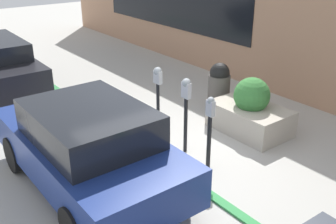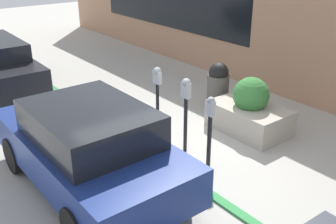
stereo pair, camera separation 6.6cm
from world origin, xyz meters
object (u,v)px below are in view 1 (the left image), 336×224
at_px(parking_meter_second, 186,101).
at_px(trash_bin, 219,86).
at_px(planter_box, 250,112).
at_px(parked_car_middle, 88,146).
at_px(parking_meter_nearest, 210,124).
at_px(parking_meter_middle, 158,87).

xyz_separation_m(parking_meter_second, trash_bin, (1.13, -1.96, -0.46)).
distance_m(planter_box, trash_bin, 1.31).
relative_size(planter_box, parked_car_middle, 0.41).
xyz_separation_m(planter_box, parked_car_middle, (0.17, 3.64, 0.32)).
xyz_separation_m(parking_meter_second, parked_car_middle, (0.03, 1.99, -0.28)).
bearing_deg(trash_bin, parking_meter_second, 119.87).
height_order(parking_meter_nearest, planter_box, parking_meter_nearest).
bearing_deg(parked_car_middle, planter_box, -92.97).
relative_size(parked_car_middle, trash_bin, 3.43).
xyz_separation_m(parking_meter_middle, planter_box, (-1.03, -1.64, -0.60)).
height_order(parking_meter_second, planter_box, parking_meter_second).
height_order(parking_meter_middle, planter_box, parking_meter_middle).
bearing_deg(planter_box, parked_car_middle, 87.35).
bearing_deg(parking_meter_middle, trash_bin, -83.11).
height_order(planter_box, parked_car_middle, parked_car_middle).
distance_m(parking_meter_middle, planter_box, 2.03).
relative_size(parking_meter_nearest, trash_bin, 1.19).
bearing_deg(parking_meter_nearest, parking_meter_middle, -2.62).
relative_size(parking_meter_nearest, parked_car_middle, 0.35).
bearing_deg(parked_car_middle, parking_meter_nearest, -111.43).
xyz_separation_m(parking_meter_middle, trash_bin, (0.24, -1.95, -0.47)).
height_order(parked_car_middle, trash_bin, parked_car_middle).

